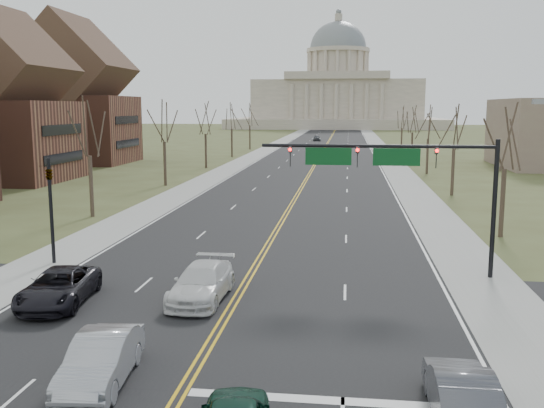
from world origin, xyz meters
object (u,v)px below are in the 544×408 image
(car_sb_outer_lead, at_px, (59,287))
(car_far_sb, at_px, (317,138))
(car_sb_inner_lead, at_px, (101,360))
(car_far_nb, at_px, (332,153))
(signal_mast, at_px, (395,166))
(car_nb_outer_lead, at_px, (461,393))
(signal_left, at_px, (50,199))
(car_sb_inner_second, at_px, (202,283))

(car_sb_outer_lead, xyz_separation_m, car_far_sb, (4.64, 135.48, -0.02))
(car_sb_inner_lead, xyz_separation_m, car_far_nb, (4.90, 90.39, -0.14))
(signal_mast, distance_m, car_sb_outer_lead, 17.43)
(car_nb_outer_lead, height_order, car_sb_inner_lead, car_sb_inner_lead)
(signal_left, xyz_separation_m, car_far_nb, (13.70, 76.13, -3.04))
(signal_mast, distance_m, car_far_nb, 76.48)
(car_far_sb, bearing_deg, car_sb_inner_lead, -95.81)
(signal_mast, height_order, car_far_nb, signal_mast)
(car_far_nb, bearing_deg, car_sb_outer_lead, 76.43)
(car_sb_inner_second, relative_size, car_far_nb, 1.17)
(signal_left, bearing_deg, car_sb_inner_lead, -58.32)
(signal_left, bearing_deg, car_sb_inner_second, -28.74)
(signal_mast, bearing_deg, car_nb_outer_lead, -86.71)
(car_far_nb, bearing_deg, signal_left, 73.11)
(signal_left, xyz_separation_m, car_sb_inner_lead, (8.80, -14.26, -2.90))
(car_sb_inner_second, bearing_deg, signal_mast, 32.96)
(signal_mast, xyz_separation_m, signal_left, (-18.95, 0.00, -2.05))
(signal_mast, relative_size, car_far_nb, 2.54)
(signal_mast, bearing_deg, car_sb_outer_lead, -155.86)
(car_sb_outer_lead, relative_size, car_sb_inner_second, 1.00)
(car_sb_inner_second, bearing_deg, car_sb_outer_lead, -165.95)
(car_sb_outer_lead, height_order, car_far_nb, car_sb_outer_lead)
(car_sb_outer_lead, distance_m, car_far_nb, 83.56)
(car_sb_inner_second, distance_m, car_far_sb, 134.11)
(signal_mast, distance_m, signal_left, 19.06)
(signal_left, distance_m, car_sb_inner_lead, 17.01)
(car_nb_outer_lead, bearing_deg, car_far_nb, -86.00)
(signal_mast, height_order, car_sb_inner_second, signal_mast)
(car_far_sb, bearing_deg, car_nb_outer_lead, -91.43)
(car_sb_outer_lead, bearing_deg, car_far_sb, 81.45)
(car_sb_inner_lead, bearing_deg, signal_left, 116.16)
(signal_mast, bearing_deg, car_sb_inner_second, -148.72)
(signal_mast, bearing_deg, signal_left, 180.00)
(car_sb_outer_lead, height_order, car_far_sb, car_sb_outer_lead)
(car_nb_outer_lead, xyz_separation_m, car_far_nb, (-6.12, 91.29, -0.12))
(signal_mast, relative_size, car_sb_inner_second, 2.18)
(car_nb_outer_lead, relative_size, car_sb_inner_second, 0.86)
(signal_mast, bearing_deg, car_sb_inner_lead, -125.43)
(car_nb_outer_lead, distance_m, car_far_sb, 144.26)
(signal_mast, relative_size, signal_left, 2.02)
(signal_left, height_order, car_far_sb, signal_left)
(car_sb_inner_lead, height_order, car_far_sb, car_sb_inner_lead)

